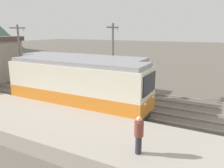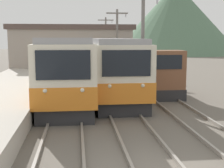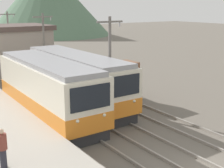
{
  "view_description": "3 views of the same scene",
  "coord_description": "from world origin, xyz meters",
  "px_view_note": "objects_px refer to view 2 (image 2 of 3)",
  "views": [
    {
      "loc": [
        -14.88,
        1.44,
        5.78
      ],
      "look_at": [
        -0.41,
        8.93,
        1.73
      ],
      "focal_mm": 35.0,
      "sensor_mm": 36.0,
      "label": 1
    },
    {
      "loc": [
        -2.03,
        -7.61,
        3.76
      ],
      "look_at": [
        -0.26,
        8.11,
        1.4
      ],
      "focal_mm": 50.0,
      "sensor_mm": 36.0,
      "label": 2
    },
    {
      "loc": [
        -10.01,
        -7.33,
        6.99
      ],
      "look_at": [
        1.27,
        9.08,
        1.99
      ],
      "focal_mm": 50.0,
      "sensor_mm": 36.0,
      "label": 3
    }
  ],
  "objects_px": {
    "commuter_train_left": "(67,73)",
    "shunting_locomotive": "(158,77)",
    "catenary_mast_far": "(117,41)",
    "catenary_mast_mid": "(143,43)",
    "catenary_mast_distant": "(106,40)",
    "commuter_train_center": "(112,70)"
  },
  "relations": [
    {
      "from": "catenary_mast_distant",
      "to": "shunting_locomotive",
      "type": "bearing_deg",
      "value": -85.85
    },
    {
      "from": "shunting_locomotive",
      "to": "catenary_mast_mid",
      "type": "distance_m",
      "value": 3.48
    },
    {
      "from": "commuter_train_left",
      "to": "catenary_mast_distant",
      "type": "distance_m",
      "value": 22.61
    },
    {
      "from": "shunting_locomotive",
      "to": "catenary_mast_distant",
      "type": "xyz_separation_m",
      "value": [
        -1.49,
        20.57,
        2.27
      ]
    },
    {
      "from": "commuter_train_left",
      "to": "catenary_mast_mid",
      "type": "relative_size",
      "value": 1.69
    },
    {
      "from": "commuter_train_left",
      "to": "catenary_mast_mid",
      "type": "bearing_deg",
      "value": -8.29
    },
    {
      "from": "commuter_train_left",
      "to": "commuter_train_center",
      "type": "xyz_separation_m",
      "value": [
        2.8,
        1.57,
        -0.02
      ]
    },
    {
      "from": "catenary_mast_distant",
      "to": "commuter_train_center",
      "type": "bearing_deg",
      "value": -94.2
    },
    {
      "from": "catenary_mast_mid",
      "to": "shunting_locomotive",
      "type": "bearing_deg",
      "value": 55.65
    },
    {
      "from": "shunting_locomotive",
      "to": "catenary_mast_distant",
      "type": "distance_m",
      "value": 20.75
    },
    {
      "from": "catenary_mast_far",
      "to": "catenary_mast_distant",
      "type": "bearing_deg",
      "value": 90.0
    },
    {
      "from": "commuter_train_left",
      "to": "catenary_mast_distant",
      "type": "xyz_separation_m",
      "value": [
        4.31,
        22.13,
        1.73
      ]
    },
    {
      "from": "commuter_train_left",
      "to": "commuter_train_center",
      "type": "relative_size",
      "value": 0.92
    },
    {
      "from": "commuter_train_center",
      "to": "catenary_mast_far",
      "type": "xyz_separation_m",
      "value": [
        1.51,
        9.18,
        1.76
      ]
    },
    {
      "from": "commuter_train_left",
      "to": "shunting_locomotive",
      "type": "bearing_deg",
      "value": 15.01
    },
    {
      "from": "commuter_train_left",
      "to": "catenary_mast_far",
      "type": "relative_size",
      "value": 1.69
    },
    {
      "from": "commuter_train_left",
      "to": "catenary_mast_mid",
      "type": "height_order",
      "value": "catenary_mast_mid"
    },
    {
      "from": "catenary_mast_mid",
      "to": "catenary_mast_far",
      "type": "height_order",
      "value": "same"
    },
    {
      "from": "catenary_mast_mid",
      "to": "catenary_mast_distant",
      "type": "bearing_deg",
      "value": 90.0
    },
    {
      "from": "commuter_train_left",
      "to": "commuter_train_center",
      "type": "height_order",
      "value": "commuter_train_left"
    },
    {
      "from": "commuter_train_center",
      "to": "catenary_mast_far",
      "type": "height_order",
      "value": "catenary_mast_far"
    },
    {
      "from": "catenary_mast_mid",
      "to": "catenary_mast_far",
      "type": "xyz_separation_m",
      "value": [
        0.0,
        11.38,
        0.0
      ]
    }
  ]
}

